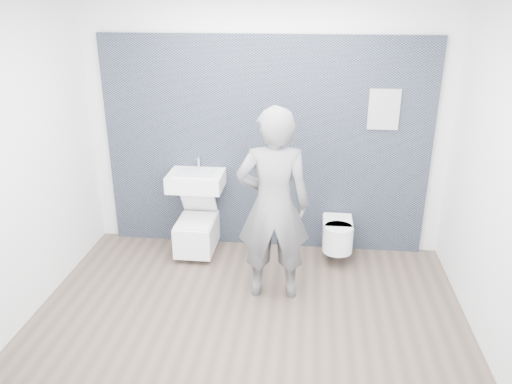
# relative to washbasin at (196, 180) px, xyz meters

# --- Properties ---
(ground) EXTENTS (4.00, 4.00, 0.00)m
(ground) POSITION_rel_washbasin_xyz_m (0.74, -1.21, -0.86)
(ground) COLOR brown
(ground) RESTS_ON ground
(room_shell) EXTENTS (4.00, 4.00, 4.00)m
(room_shell) POSITION_rel_washbasin_xyz_m (0.74, -1.21, 0.88)
(room_shell) COLOR silver
(room_shell) RESTS_ON ground
(tile_wall) EXTENTS (3.60, 0.06, 2.40)m
(tile_wall) POSITION_rel_washbasin_xyz_m (0.74, 0.26, -0.86)
(tile_wall) COLOR black
(tile_wall) RESTS_ON ground
(washbasin) EXTENTS (0.60, 0.45, 0.45)m
(washbasin) POSITION_rel_washbasin_xyz_m (0.00, 0.00, 0.00)
(washbasin) COLOR white
(washbasin) RESTS_ON ground
(toilet_square) EXTENTS (0.41, 0.60, 0.74)m
(toilet_square) POSITION_rel_washbasin_xyz_m (-0.00, -0.07, -0.60)
(toilet_square) COLOR white
(toilet_square) RESTS_ON ground
(toilet_rounded) EXTENTS (0.33, 0.55, 0.30)m
(toilet_rounded) POSITION_rel_washbasin_xyz_m (1.58, -0.05, -0.55)
(toilet_rounded) COLOR white
(toilet_rounded) RESTS_ON ground
(info_placard) EXTENTS (0.32, 0.03, 0.43)m
(info_placard) POSITION_rel_washbasin_xyz_m (1.99, 0.21, -0.86)
(info_placard) COLOR white
(info_placard) RESTS_ON ground
(visitor) EXTENTS (0.73, 0.51, 1.89)m
(visitor) POSITION_rel_washbasin_xyz_m (0.92, -0.80, 0.08)
(visitor) COLOR #5E5E62
(visitor) RESTS_ON ground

